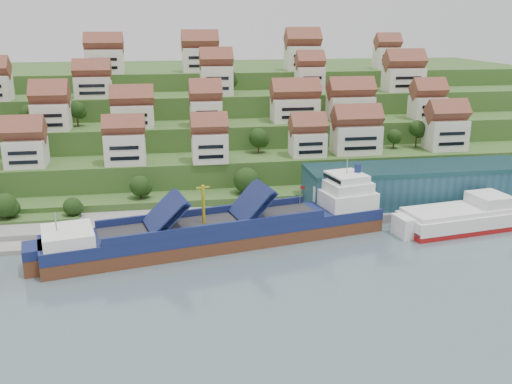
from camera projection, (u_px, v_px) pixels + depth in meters
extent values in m
plane|color=slate|center=(232.00, 245.00, 128.94)|extent=(300.00, 300.00, 0.00)
cube|color=gray|center=(302.00, 214.00, 145.90)|extent=(180.00, 14.00, 2.20)
cube|color=#2D4C1E|center=(203.00, 153.00, 209.57)|extent=(260.00, 128.00, 4.00)
cube|color=#2D4C1E|center=(202.00, 141.00, 213.28)|extent=(260.00, 118.00, 11.00)
cube|color=#2D4C1E|center=(200.00, 128.00, 219.82)|extent=(260.00, 102.00, 18.00)
cube|color=#2D4C1E|center=(199.00, 115.00, 226.36)|extent=(260.00, 86.00, 25.00)
cube|color=#2D4C1E|center=(197.00, 105.00, 233.99)|extent=(260.00, 68.00, 31.00)
cube|color=silver|center=(26.00, 153.00, 152.89)|extent=(10.33, 8.57, 7.33)
cube|color=silver|center=(125.00, 149.00, 155.20)|extent=(10.85, 7.03, 8.36)
cube|color=silver|center=(210.00, 147.00, 157.61)|extent=(9.67, 7.62, 8.08)
cube|color=silver|center=(307.00, 144.00, 164.80)|extent=(9.82, 7.73, 6.84)
cube|color=silver|center=(356.00, 139.00, 167.92)|extent=(13.62, 8.26, 8.27)
cube|color=silver|center=(445.00, 135.00, 172.66)|extent=(11.45, 8.31, 9.06)
cube|color=silver|center=(52.00, 116.00, 165.78)|extent=(10.35, 8.98, 7.80)
cube|color=silver|center=(133.00, 116.00, 170.28)|extent=(12.30, 7.90, 6.66)
cube|color=silver|center=(206.00, 113.00, 171.78)|extent=(9.22, 8.56, 7.73)
cube|color=silver|center=(295.00, 110.00, 179.78)|extent=(14.49, 8.36, 7.24)
cube|color=silver|center=(350.00, 108.00, 182.79)|extent=(14.09, 8.18, 7.45)
cube|color=silver|center=(427.00, 108.00, 184.67)|extent=(10.26, 8.04, 7.12)
cube|color=silver|center=(93.00, 87.00, 181.60)|extent=(11.28, 7.30, 6.64)
cube|color=silver|center=(217.00, 81.00, 186.60)|extent=(10.22, 7.79, 9.51)
cube|color=silver|center=(310.00, 80.00, 192.42)|extent=(9.01, 7.14, 8.74)
cube|color=silver|center=(403.00, 80.00, 197.84)|extent=(13.13, 8.47, 7.96)
cube|color=silver|center=(105.00, 62.00, 195.84)|extent=(12.50, 7.51, 8.19)
cube|color=silver|center=(200.00, 60.00, 203.30)|extent=(12.47, 8.15, 8.36)
cube|color=silver|center=(302.00, 58.00, 209.64)|extent=(12.25, 8.73, 8.67)
cube|color=silver|center=(387.00, 58.00, 215.79)|extent=(9.02, 7.05, 7.90)
ellipsoid|color=#1F3B13|center=(246.00, 180.00, 152.48)|extent=(6.84, 6.84, 6.84)
ellipsoid|color=#1F3B13|center=(140.00, 186.00, 148.36)|extent=(5.39, 5.39, 5.39)
ellipsoid|color=#1F3B13|center=(394.00, 136.00, 173.99)|extent=(4.34, 4.34, 4.34)
ellipsoid|color=#1F3B13|center=(417.00, 128.00, 174.48)|extent=(5.00, 5.00, 5.00)
ellipsoid|color=#1F3B13|center=(258.00, 138.00, 167.74)|extent=(5.64, 5.64, 5.64)
ellipsoid|color=#1F3B13|center=(347.00, 102.00, 185.80)|extent=(4.89, 4.89, 4.89)
ellipsoid|color=#1F3B13|center=(31.00, 115.00, 170.47)|extent=(6.40, 6.40, 6.40)
ellipsoid|color=#1F3B13|center=(77.00, 110.00, 170.84)|extent=(4.99, 4.99, 4.99)
ellipsoid|color=#1F3B13|center=(227.00, 78.00, 190.53)|extent=(6.19, 6.19, 6.19)
ellipsoid|color=#1F3B13|center=(304.00, 77.00, 197.41)|extent=(4.54, 4.54, 4.54)
ellipsoid|color=#1F3B13|center=(311.00, 81.00, 196.28)|extent=(5.06, 5.06, 5.06)
ellipsoid|color=#1F3B13|center=(5.00, 206.00, 136.92)|extent=(5.90, 5.90, 5.90)
ellipsoid|color=#1F3B13|center=(72.00, 206.00, 139.66)|extent=(4.54, 4.54, 4.54)
cube|color=#214A5B|center=(418.00, 184.00, 151.01)|extent=(60.00, 15.00, 10.00)
cylinder|color=gray|center=(300.00, 202.00, 139.39)|extent=(0.16, 0.16, 8.00)
cube|color=maroon|center=(303.00, 188.00, 138.44)|extent=(1.20, 0.05, 0.80)
cube|color=#5B301B|center=(221.00, 240.00, 129.06)|extent=(78.29, 27.70, 4.97)
cube|color=navy|center=(221.00, 227.00, 128.11)|extent=(78.31, 27.82, 2.58)
cube|color=white|center=(68.00, 236.00, 115.98)|extent=(12.06, 13.14, 2.58)
cube|color=#262628|center=(213.00, 222.00, 127.04)|extent=(50.70, 20.20, 0.30)
cube|color=navy|center=(163.00, 214.00, 122.26)|extent=(9.55, 12.27, 6.87)
cube|color=navy|center=(250.00, 204.00, 129.17)|extent=(9.19, 12.19, 7.26)
cylinder|color=gold|center=(203.00, 205.00, 125.08)|extent=(0.82, 0.82, 8.94)
cube|color=white|center=(346.00, 198.00, 138.25)|extent=(14.01, 13.55, 3.97)
cube|color=white|center=(346.00, 185.00, 137.32)|extent=(11.82, 11.97, 2.48)
cube|color=white|center=(347.00, 177.00, 136.72)|extent=(9.63, 10.39, 1.79)
cylinder|color=navy|center=(358.00, 168.00, 137.21)|extent=(1.88, 1.88, 2.19)
cube|color=maroon|center=(461.00, 226.00, 138.91)|extent=(31.63, 15.63, 2.62)
cube|color=white|center=(462.00, 218.00, 138.27)|extent=(31.65, 15.74, 3.23)
cube|color=white|center=(462.00, 210.00, 137.68)|extent=(29.96, 14.30, 1.21)
cube|color=white|center=(489.00, 200.00, 139.45)|extent=(9.35, 10.02, 3.03)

